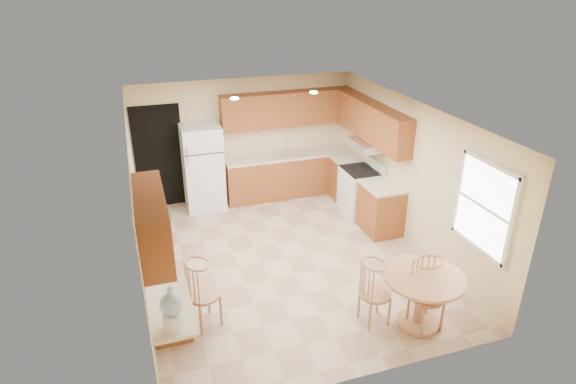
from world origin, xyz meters
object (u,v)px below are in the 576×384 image
object	(u,v)px
stove	(360,191)
chair_table_b	(432,293)
dining_table	(422,293)
water_crock	(172,310)
chair_table_a	(379,291)
chair_desk	(204,291)
refrigerator	(203,167)

from	to	relation	value
stove	chair_table_b	bearing A→B (deg)	-101.09
dining_table	chair_table_b	world-z (taller)	chair_table_b
water_crock	chair_table_a	bearing A→B (deg)	3.04
chair_table_b	chair_desk	world-z (taller)	chair_table_b
chair_table_a	chair_desk	size ratio (longest dim) A/B	0.96
refrigerator	dining_table	size ratio (longest dim) A/B	1.61
refrigerator	chair_table_a	size ratio (longest dim) A/B	1.82
chair_table_b	chair_desk	size ratio (longest dim) A/B	1.02
stove	chair_table_b	world-z (taller)	stove
chair_desk	chair_table_b	bearing A→B (deg)	48.45
stove	chair_desk	bearing A→B (deg)	-144.48
chair_table_a	dining_table	bearing A→B (deg)	71.28
chair_table_a	chair_table_b	distance (m)	0.68
dining_table	water_crock	bearing A→B (deg)	179.65
stove	water_crock	bearing A→B (deg)	-139.94
dining_table	chair_table_a	distance (m)	0.58
refrigerator	chair_desk	size ratio (longest dim) A/B	1.75
stove	chair_desk	size ratio (longest dim) A/B	1.11
refrigerator	dining_table	distance (m)	5.03
dining_table	chair_desk	bearing A→B (deg)	162.99
refrigerator	chair_table_b	world-z (taller)	refrigerator
refrigerator	water_crock	distance (m)	4.64
dining_table	water_crock	size ratio (longest dim) A/B	1.97
chair_desk	water_crock	world-z (taller)	water_crock
dining_table	chair_table_b	xyz separation A→B (m)	(0.05, -0.16, 0.10)
refrigerator	chair_table_a	bearing A→B (deg)	-70.00
refrigerator	stove	distance (m)	3.15
refrigerator	chair_desk	distance (m)	3.76
stove	chair_table_b	distance (m)	3.54
dining_table	chair_table_b	distance (m)	0.19
dining_table	chair_desk	distance (m)	2.87
chair_table_b	chair_desk	xyz separation A→B (m)	(-2.79, 1.00, -0.01)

